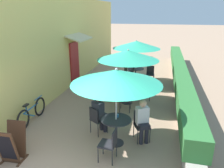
{
  "coord_description": "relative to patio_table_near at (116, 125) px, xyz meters",
  "views": [
    {
      "loc": [
        1.88,
        -3.43,
        3.55
      ],
      "look_at": [
        0.15,
        3.94,
        1.0
      ],
      "focal_mm": 35.0,
      "sensor_mm": 36.0,
      "label": 1
    }
  ],
  "objects": [
    {
      "name": "seated_patron_near_right",
      "position": [
        -0.6,
        0.45,
        0.12
      ],
      "size": [
        0.49,
        0.51,
        1.25
      ],
      "rotation": [
        0.0,
        0.0,
        5.69
      ],
      "color": "#23232D",
      "rests_on": "ground_plane"
    },
    {
      "name": "cafe_chair_near_left",
      "position": [
        0.65,
        0.4,
        -0.05
      ],
      "size": [
        0.53,
        0.53,
        0.87
      ],
      "rotation": [
        0.0,
        0.0,
        3.59
      ],
      "color": "#232328",
      "rests_on": "ground_plane"
    },
    {
      "name": "patio_table_near",
      "position": [
        0.0,
        0.0,
        0.0
      ],
      "size": [
        0.83,
        0.83,
        0.75
      ],
      "color": "#28282D",
      "rests_on": "ground_plane"
    },
    {
      "name": "patio_table_far",
      "position": [
        -0.19,
        5.61,
        0.0
      ],
      "size": [
        0.83,
        0.83,
        0.75
      ],
      "color": "#28282D",
      "rests_on": "ground_plane"
    },
    {
      "name": "seated_patron_near_left",
      "position": [
        0.69,
        0.3,
        0.12
      ],
      "size": [
        0.46,
        0.5,
        1.25
      ],
      "rotation": [
        0.0,
        0.0,
        3.59
      ],
      "color": "#23232D",
      "rests_on": "ground_plane"
    },
    {
      "name": "patio_umbrella_mid",
      "position": [
        -0.17,
        2.89,
        1.39
      ],
      "size": [
        2.36,
        2.36,
        2.19
      ],
      "color": "#B7B7BC",
      "rests_on": "ground_plane"
    },
    {
      "name": "cafe_chair_near_right",
      "position": [
        -0.67,
        0.36,
        -0.05
      ],
      "size": [
        0.56,
        0.56,
        0.87
      ],
      "rotation": [
        0.0,
        0.0,
        5.69
      ],
      "color": "#232328",
      "rests_on": "ground_plane"
    },
    {
      "name": "cafe_facade_wall",
      "position": [
        -3.32,
        5.38,
        1.53
      ],
      "size": [
        0.98,
        14.57,
        4.2
      ],
      "color": "#E0CC6B",
      "rests_on": "ground_plane"
    },
    {
      "name": "coffee_cup_near",
      "position": [
        0.01,
        0.13,
        0.24
      ],
      "size": [
        0.07,
        0.07,
        0.09
      ],
      "color": "teal",
      "rests_on": "patio_table_near"
    },
    {
      "name": "patio_table_mid",
      "position": [
        -0.17,
        2.89,
        0.0
      ],
      "size": [
        0.83,
        0.83,
        0.75
      ],
      "color": "#28282D",
      "rests_on": "ground_plane"
    },
    {
      "name": "cafe_chair_mid_left",
      "position": [
        -0.88,
        3.15,
        -0.05
      ],
      "size": [
        0.54,
        0.54,
        0.87
      ],
      "rotation": [
        0.0,
        0.0,
        5.83
      ],
      "color": "#232328",
      "rests_on": "ground_plane"
    },
    {
      "name": "bicycle_leaning",
      "position": [
        -2.98,
        0.57,
        -0.22
      ],
      "size": [
        0.12,
        1.7,
        0.76
      ],
      "rotation": [
        0.0,
        0.0,
        0.04
      ],
      "color": "black",
      "rests_on": "ground_plane"
    },
    {
      "name": "patio_umbrella_far",
      "position": [
        -0.19,
        5.61,
        1.39
      ],
      "size": [
        2.36,
        2.36,
        2.19
      ],
      "color": "#B7B7BC",
      "rests_on": "ground_plane"
    },
    {
      "name": "cafe_chair_far_back",
      "position": [
        -0.69,
        6.19,
        -0.05
      ],
      "size": [
        0.56,
        0.56,
        0.87
      ],
      "rotation": [
        0.0,
        0.0,
        11.61
      ],
      "color": "#232328",
      "rests_on": "ground_plane"
    },
    {
      "name": "menu_board",
      "position": [
        -2.33,
        -1.29,
        -0.1
      ],
      "size": [
        0.54,
        0.65,
        0.95
      ],
      "rotation": [
        0.0,
        0.0,
        0.05
      ],
      "color": "#422819",
      "rests_on": "ground_plane"
    },
    {
      "name": "cafe_chair_far_right",
      "position": [
        0.55,
        5.75,
        -0.05
      ],
      "size": [
        0.43,
        0.43,
        0.87
      ],
      "rotation": [
        0.0,
        0.0,
        9.51
      ],
      "color": "#232328",
      "rests_on": "ground_plane"
    },
    {
      "name": "cafe_chair_far_left",
      "position": [
        -0.44,
        4.9,
        -0.05
      ],
      "size": [
        0.53,
        0.53,
        0.87
      ],
      "rotation": [
        0.0,
        0.0,
        7.42
      ],
      "color": "#232328",
      "rests_on": "ground_plane"
    },
    {
      "name": "coffee_cup_far",
      "position": [
        -0.29,
        5.54,
        0.24
      ],
      "size": [
        0.07,
        0.07,
        0.09
      ],
      "color": "#232328",
      "rests_on": "patio_table_far"
    },
    {
      "name": "cafe_chair_mid_right",
      "position": [
        -0.04,
        2.14,
        -0.05
      ],
      "size": [
        0.43,
        0.43,
        0.87
      ],
      "rotation": [
        0.0,
        0.0,
        7.92
      ],
      "color": "#232328",
      "rests_on": "ground_plane"
    },
    {
      "name": "seated_patron_mid_left",
      "position": [
        -0.83,
        3.25,
        0.12
      ],
      "size": [
        0.46,
        0.5,
        1.25
      ],
      "rotation": [
        0.0,
        0.0,
        5.83
      ],
      "color": "#23232D",
      "rests_on": "ground_plane"
    },
    {
      "name": "planter_hedge",
      "position": [
        1.97,
        5.42,
        -0.03
      ],
      "size": [
        0.6,
        13.57,
        1.01
      ],
      "color": "gray",
      "rests_on": "ground_plane"
    },
    {
      "name": "patio_umbrella_near",
      "position": [
        0.0,
        -0.0,
        1.39
      ],
      "size": [
        2.36,
        2.36,
        2.19
      ],
      "color": "#B7B7BC",
      "rests_on": "ground_plane"
    },
    {
      "name": "coffee_cup_mid",
      "position": [
        -0.28,
        2.78,
        0.24
      ],
      "size": [
        0.07,
        0.07,
        0.09
      ],
      "color": "#232328",
      "rests_on": "patio_table_mid"
    },
    {
      "name": "cafe_chair_near_back",
      "position": [
        0.02,
        -0.76,
        -0.05
      ],
      "size": [
        0.43,
        0.43,
        0.87
      ],
      "rotation": [
        0.0,
        0.0,
        7.78
      ],
      "color": "#232328",
      "rests_on": "ground_plane"
    },
    {
      "name": "cafe_chair_mid_back",
      "position": [
        0.42,
        3.37,
        -0.05
      ],
      "size": [
        0.56,
        0.56,
        0.87
      ],
      "rotation": [
        0.0,
        0.0,
        10.02
      ],
      "color": "#232328",
      "rests_on": "ground_plane"
    }
  ]
}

